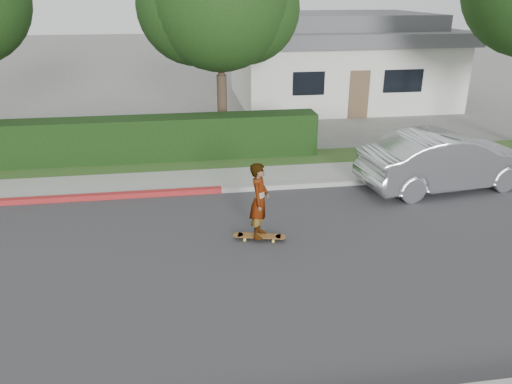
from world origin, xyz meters
TOP-DOWN VIEW (x-y plane):
  - ground at (0.00, 0.00)m, footprint 120.00×120.00m
  - road at (0.00, 0.00)m, footprint 60.00×8.00m
  - curb_far at (0.00, 4.10)m, footprint 60.00×0.20m
  - sidewalk_far at (0.00, 5.00)m, footprint 60.00×1.60m
  - planting_strip at (0.00, 6.60)m, footprint 60.00×1.60m
  - hedge at (-3.00, 7.20)m, footprint 15.00×1.00m
  - tree_center at (1.49, 9.19)m, footprint 5.66×4.84m
  - house at (8.00, 16.00)m, footprint 10.60×8.60m
  - skateboard at (1.61, 1.05)m, footprint 1.24×0.53m
  - skateboarder at (1.61, 1.05)m, footprint 0.62×0.75m
  - car_silver at (7.42, 3.50)m, footprint 5.19×2.35m

SIDE VIEW (x-z plane):
  - ground at x=0.00m, z-range 0.00..0.00m
  - road at x=0.00m, z-range 0.00..0.01m
  - planting_strip at x=0.00m, z-range 0.00..0.10m
  - sidewalk_far at x=0.00m, z-range 0.00..0.12m
  - curb_far at x=0.00m, z-range 0.00..0.15m
  - skateboard at x=1.61m, z-range 0.05..0.16m
  - hedge at x=-3.00m, z-range 0.00..1.50m
  - car_silver at x=7.42m, z-range 0.00..1.65m
  - skateboarder at x=1.61m, z-range 0.12..1.87m
  - house at x=8.00m, z-range -0.05..4.25m
  - tree_center at x=1.49m, z-range 1.18..8.62m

